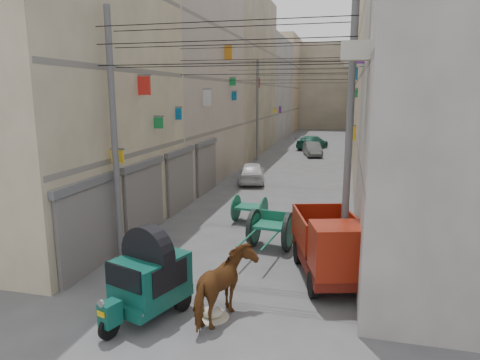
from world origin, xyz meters
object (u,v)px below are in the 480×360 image
(horse, at_px, (225,286))
(distant_car_green, at_px, (312,142))
(distant_car_white, at_px, (252,172))
(second_cart, at_px, (250,208))
(distant_car_grey, at_px, (312,149))
(feed_sack, at_px, (212,312))
(mini_truck, at_px, (333,252))
(tonga_cart, at_px, (271,229))
(auto_rickshaw, at_px, (149,276))

(horse, xyz_separation_m, distant_car_green, (-0.70, 33.62, -0.20))
(distant_car_white, bearing_deg, second_cart, 90.78)
(distant_car_grey, bearing_deg, feed_sack, -104.19)
(mini_truck, bearing_deg, horse, -148.97)
(mini_truck, distance_m, distant_car_grey, 26.19)
(mini_truck, xyz_separation_m, distant_car_grey, (-2.70, 26.05, -0.38))
(distant_car_white, distance_m, distant_car_grey, 12.85)
(tonga_cart, bearing_deg, horse, -85.65)
(auto_rickshaw, bearing_deg, horse, 25.87)
(mini_truck, height_order, distant_car_grey, mini_truck)
(horse, height_order, distant_car_green, horse)
(tonga_cart, bearing_deg, mini_truck, -41.53)
(auto_rickshaw, xyz_separation_m, mini_truck, (4.29, 2.86, -0.05))
(tonga_cart, xyz_separation_m, mini_truck, (2.23, -2.49, 0.27))
(horse, distance_m, distant_car_green, 33.63)
(second_cart, relative_size, distant_car_green, 0.31)
(auto_rickshaw, bearing_deg, distant_car_grey, 105.66)
(auto_rickshaw, height_order, distant_car_grey, auto_rickshaw)
(distant_car_grey, bearing_deg, second_cart, -106.65)
(second_cart, relative_size, horse, 0.69)
(auto_rickshaw, bearing_deg, mini_truck, 52.47)
(tonga_cart, bearing_deg, feed_sack, -89.40)
(feed_sack, xyz_separation_m, distant_car_green, (-0.37, 33.59, 0.53))
(tonga_cart, height_order, horse, horse)
(horse, bearing_deg, auto_rickshaw, 18.79)
(second_cart, height_order, feed_sack, second_cart)
(second_cart, bearing_deg, tonga_cart, -57.64)
(distant_car_green, bearing_deg, mini_truck, 115.67)
(tonga_cart, xyz_separation_m, distant_car_grey, (-0.47, 23.56, -0.11))
(second_cart, height_order, distant_car_grey, distant_car_grey)
(distant_car_white, height_order, distant_car_green, distant_car_green)
(tonga_cart, bearing_deg, distant_car_green, 98.41)
(auto_rickshaw, height_order, feed_sack, auto_rickshaw)
(tonga_cart, relative_size, feed_sack, 6.02)
(second_cart, bearing_deg, feed_sack, -77.71)
(distant_car_green, bearing_deg, second_cart, 108.77)
(auto_rickshaw, xyz_separation_m, distant_car_grey, (1.59, 28.91, -0.43))
(distant_car_grey, height_order, distant_car_green, distant_car_green)
(tonga_cart, relative_size, distant_car_green, 0.69)
(tonga_cart, distance_m, distant_car_green, 28.52)
(mini_truck, distance_m, distant_car_white, 14.51)
(mini_truck, xyz_separation_m, distant_car_green, (-3.14, 30.99, -0.32))
(second_cart, distance_m, feed_sack, 7.99)
(second_cart, distance_m, distant_car_white, 8.34)
(distant_car_grey, bearing_deg, mini_truck, -98.14)
(auto_rickshaw, distance_m, second_cart, 8.22)
(feed_sack, bearing_deg, auto_rickshaw, -170.39)
(tonga_cart, height_order, distant_car_white, tonga_cart)
(second_cart, bearing_deg, auto_rickshaw, -88.57)
(mini_truck, xyz_separation_m, feed_sack, (-2.77, -2.60, -0.85))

